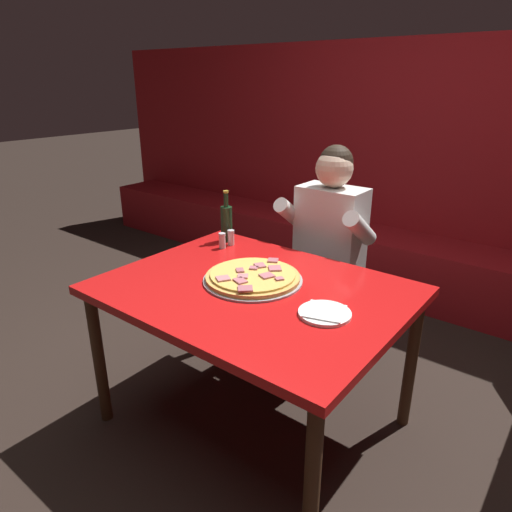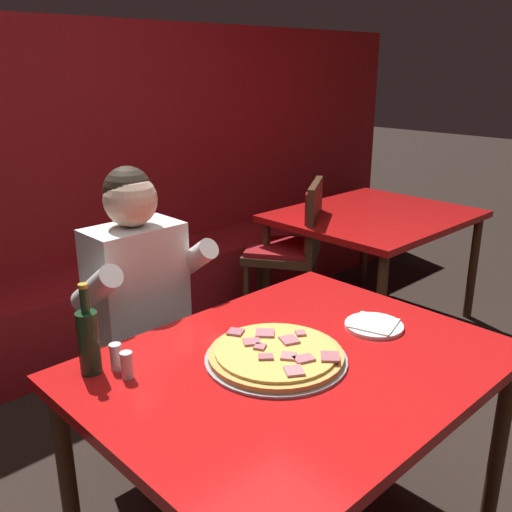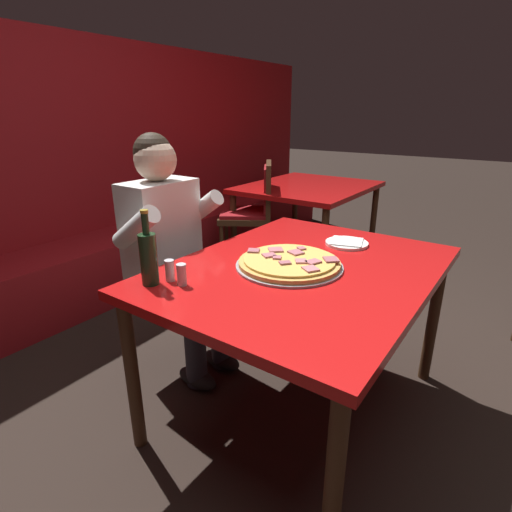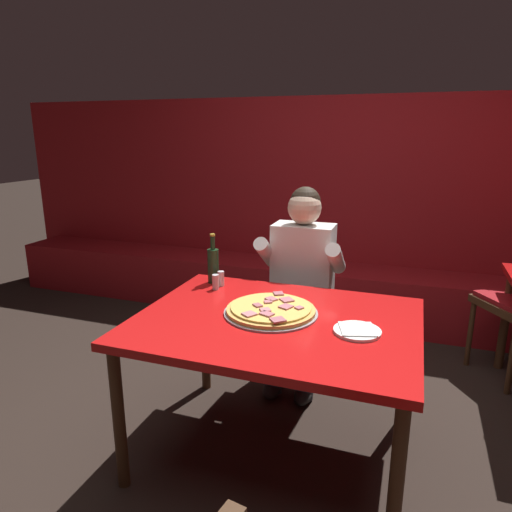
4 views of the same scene
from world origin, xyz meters
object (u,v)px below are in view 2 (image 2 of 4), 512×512
beer_bottle (89,340)px  shaker_black_pepper (116,358)px  background_dining_table (374,225)px  pizza (276,355)px  plate_white_paper (374,325)px  diner_seated_blue_shirt (150,310)px  shaker_red_pepper_flakes (127,366)px  dining_chair_side_aisle (294,242)px  main_dining_table (295,381)px

beer_bottle → shaker_black_pepper: 0.10m
background_dining_table → beer_bottle: bearing=-166.8°
pizza → shaker_black_pepper: bearing=142.4°
plate_white_paper → background_dining_table: size_ratio=0.18×
pizza → beer_bottle: (-0.46, 0.34, 0.09)m
background_dining_table → diner_seated_blue_shirt: bearing=-173.9°
diner_seated_blue_shirt → shaker_red_pepper_flakes: bearing=-130.1°
diner_seated_blue_shirt → dining_chair_side_aisle: diner_seated_blue_shirt is taller
shaker_red_pepper_flakes → shaker_black_pepper: same height
background_dining_table → dining_chair_side_aisle: bearing=146.8°
dining_chair_side_aisle → shaker_red_pepper_flakes: bearing=-152.3°
diner_seated_blue_shirt → dining_chair_side_aisle: 1.48m
plate_white_paper → background_dining_table: (1.38, 0.96, -0.09)m
beer_bottle → plate_white_paper: bearing=-25.5°
shaker_black_pepper → diner_seated_blue_shirt: (0.37, 0.37, -0.08)m
diner_seated_blue_shirt → dining_chair_side_aisle: (1.39, 0.48, -0.13)m
plate_white_paper → beer_bottle: 0.99m
shaker_black_pepper → diner_seated_blue_shirt: size_ratio=0.07×
main_dining_table → background_dining_table: (1.76, 0.92, -0.01)m
plate_white_paper → diner_seated_blue_shirt: bearing=120.7°
shaker_black_pepper → background_dining_table: 2.28m
plate_white_paper → background_dining_table: bearing=34.7°
beer_bottle → pizza: bearing=-36.7°
shaker_black_pepper → dining_chair_side_aisle: 1.97m
shaker_red_pepper_flakes → background_dining_table: size_ratio=0.07×
beer_bottle → background_dining_table: bearing=13.2°
main_dining_table → background_dining_table: same height
dining_chair_side_aisle → pizza: bearing=-139.5°
pizza → shaker_black_pepper: 0.50m
plate_white_paper → dining_chair_side_aisle: size_ratio=0.22×
plate_white_paper → dining_chair_side_aisle: dining_chair_side_aisle is taller
beer_bottle → shaker_black_pepper: size_ratio=3.40×
beer_bottle → shaker_black_pepper: bearing=-30.6°
shaker_red_pepper_flakes → shaker_black_pepper: bearing=86.9°
beer_bottle → dining_chair_side_aisle: size_ratio=0.30×
pizza → diner_seated_blue_shirt: bearing=92.3°
shaker_red_pepper_flakes → background_dining_table: bearing=16.2°
plate_white_paper → diner_seated_blue_shirt: size_ratio=0.16×
diner_seated_blue_shirt → beer_bottle: bearing=-142.3°
main_dining_table → diner_seated_blue_shirt: (-0.07, 0.73, 0.03)m
dining_chair_side_aisle → background_dining_table: bearing=-33.2°
beer_bottle → diner_seated_blue_shirt: 0.57m
plate_white_paper → shaker_black_pepper: (-0.82, 0.39, 0.03)m
main_dining_table → shaker_black_pepper: size_ratio=15.34×
plate_white_paper → shaker_black_pepper: size_ratio=2.44×
main_dining_table → pizza: (-0.04, 0.05, 0.09)m
plate_white_paper → background_dining_table: 1.68m
shaker_black_pepper → background_dining_table: (2.20, 0.57, -0.12)m
dining_chair_side_aisle → background_dining_table: size_ratio=0.81×
dining_chair_side_aisle → background_dining_table: dining_chair_side_aisle is taller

